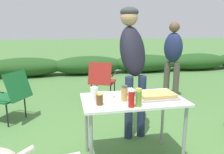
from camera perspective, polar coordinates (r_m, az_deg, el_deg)
name	(u,v)px	position (r m, az deg, el deg)	size (l,w,h in m)	color
shrub_hedge	(88,65)	(7.30, -6.23, 3.11)	(14.40, 0.90, 0.60)	#234C1E
folding_table	(133,105)	(2.41, 5.42, -7.34)	(1.10, 0.64, 0.74)	silver
food_tray	(157,95)	(2.45, 11.62, -4.74)	(0.43, 0.29, 0.06)	#9E9EA3
plate_stack	(103,96)	(2.43, -2.25, -4.86)	(0.25, 0.25, 0.03)	white
mixing_bowl	(128,91)	(2.54, 4.33, -3.67)	(0.19, 0.19, 0.07)	#99B2CC
paper_cup_stack	(94,94)	(2.27, -4.66, -4.54)	(0.08, 0.08, 0.15)	white
ketchup_bottle	(131,97)	(2.11, 5.10, -5.35)	(0.06, 0.06, 0.20)	red
spice_jar	(124,93)	(2.28, 3.25, -4.27)	(0.07, 0.07, 0.17)	#B2893D
beer_bottle	(100,99)	(2.17, -3.25, -5.64)	(0.07, 0.07, 0.14)	brown
relish_jar	(139,98)	(2.13, 6.95, -5.41)	(0.06, 0.06, 0.18)	olive
standing_person_in_red_jacket	(132,55)	(2.97, 5.33, 5.85)	(0.40, 0.53, 1.77)	#232D4C
standing_person_with_beanie	(173,54)	(4.81, 15.61, 5.90)	(0.47, 0.49, 1.62)	#4C473D
camp_chair_green_behind_table	(10,94)	(3.84, -25.02, -3.99)	(0.74, 0.69, 0.83)	#19602D
camp_chair_near_hedge	(102,79)	(4.49, -2.62, -0.55)	(0.66, 0.73, 0.83)	maroon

